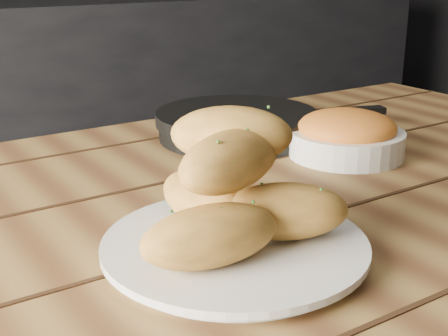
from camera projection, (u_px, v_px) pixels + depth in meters
counter at (81, 124)px, 2.32m from camera, size 2.80×0.60×0.90m
table at (238, 268)px, 0.83m from camera, size 1.49×0.84×0.75m
plate at (235, 248)px, 0.64m from camera, size 0.27×0.27×0.02m
bread_rolls at (232, 189)px, 0.62m from camera, size 0.24×0.20×0.13m
skillet at (238, 124)px, 1.05m from camera, size 0.40×0.27×0.05m
bowl at (347, 135)px, 0.95m from camera, size 0.18×0.18×0.07m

